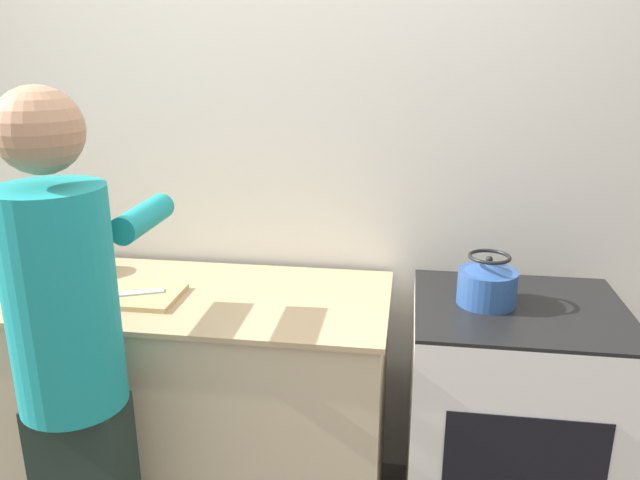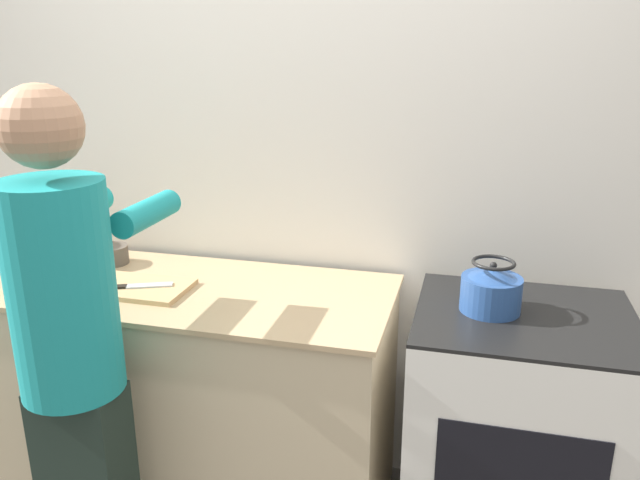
{
  "view_description": "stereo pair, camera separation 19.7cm",
  "coord_description": "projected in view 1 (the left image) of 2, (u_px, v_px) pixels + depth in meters",
  "views": [
    {
      "loc": [
        0.46,
        -1.64,
        1.75
      ],
      "look_at": [
        0.19,
        0.22,
        1.15
      ],
      "focal_mm": 35.0,
      "sensor_mm": 36.0,
      "label": 1
    },
    {
      "loc": [
        0.66,
        -1.61,
        1.75
      ],
      "look_at": [
        0.19,
        0.22,
        1.15
      ],
      "focal_mm": 35.0,
      "sensor_mm": 36.0,
      "label": 2
    }
  ],
  "objects": [
    {
      "name": "wall_back",
      "position": [
        289.0,
        164.0,
        2.4
      ],
      "size": [
        8.0,
        0.05,
        2.6
      ],
      "color": "silver",
      "rests_on": "ground_plane"
    },
    {
      "name": "counter",
      "position": [
        172.0,
        402.0,
        2.36
      ],
      "size": [
        1.61,
        0.65,
        0.9
      ],
      "color": "#C6B28E",
      "rests_on": "ground_plane"
    },
    {
      "name": "oven",
      "position": [
        508.0,
        429.0,
        2.17
      ],
      "size": [
        0.68,
        0.59,
        0.93
      ],
      "color": "silver",
      "rests_on": "ground_plane"
    },
    {
      "name": "person",
      "position": [
        71.0,
        353.0,
        1.76
      ],
      "size": [
        0.34,
        0.58,
        1.65
      ],
      "color": "black",
      "rests_on": "ground_plane"
    },
    {
      "name": "cutting_board",
      "position": [
        125.0,
        295.0,
        2.17
      ],
      "size": [
        0.39,
        0.23,
        0.02
      ],
      "color": "tan",
      "rests_on": "counter"
    },
    {
      "name": "knife",
      "position": [
        123.0,
        294.0,
        2.15
      ],
      "size": [
        0.25,
        0.13,
        0.01
      ],
      "rotation": [
        0.0,
        0.0,
        0.4
      ],
      "color": "silver",
      "rests_on": "cutting_board"
    },
    {
      "name": "kettle",
      "position": [
        487.0,
        283.0,
        2.03
      ],
      "size": [
        0.19,
        0.19,
        0.17
      ],
      "color": "#284C8C",
      "rests_on": "oven"
    },
    {
      "name": "bowl_prep",
      "position": [
        93.0,
        262.0,
        2.41
      ],
      "size": [
        0.13,
        0.13,
        0.07
      ],
      "color": "brown",
      "rests_on": "counter"
    },
    {
      "name": "canister_jar",
      "position": [
        44.0,
        249.0,
        2.39
      ],
      "size": [
        0.16,
        0.16,
        0.18
      ],
      "color": "tan",
      "rests_on": "counter"
    }
  ]
}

